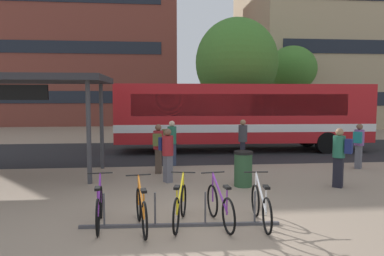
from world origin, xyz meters
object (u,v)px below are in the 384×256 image
parked_bicycle_purple_3 (220,206)px  commuter_maroon_pack_2 (243,138)px  parked_bicycle_orange_1 (141,210)px  trash_bin (243,169)px  street_tree_0 (237,63)px  commuter_navy_pack_1 (167,151)px  parked_bicycle_white_4 (261,206)px  street_tree_1 (292,69)px  commuter_navy_pack_3 (340,153)px  city_bus (243,114)px  parked_bicycle_yellow_2 (180,206)px  commuter_teal_pack_5 (359,143)px  parked_bicycle_purple_0 (99,208)px  commuter_olive_pack_4 (158,145)px  commuter_olive_pack_0 (171,140)px

parked_bicycle_purple_3 → commuter_maroon_pack_2: bearing=-26.0°
parked_bicycle_orange_1 → trash_bin: size_ratio=1.66×
street_tree_0 → commuter_navy_pack_1: bearing=-113.2°
parked_bicycle_white_4 → commuter_maroon_pack_2: commuter_maroon_pack_2 is taller
commuter_maroon_pack_2 → street_tree_1: size_ratio=0.27×
parked_bicycle_white_4 → commuter_navy_pack_3: (3.12, 2.70, 0.60)m
city_bus → trash_bin: (-1.70, -6.87, -1.26)m
parked_bicycle_yellow_2 → parked_bicycle_white_4: bearing=-82.9°
parked_bicycle_orange_1 → street_tree_1: 21.82m
commuter_teal_pack_5 → commuter_maroon_pack_2: bearing=114.5°
parked_bicycle_purple_0 → parked_bicycle_white_4: 3.26m
commuter_olive_pack_4 → commuter_teal_pack_5: commuter_olive_pack_4 is taller
commuter_olive_pack_0 → commuter_olive_pack_4: bearing=-133.3°
trash_bin → commuter_olive_pack_0: bearing=120.3°
parked_bicycle_purple_0 → street_tree_0: 15.95m
commuter_olive_pack_0 → trash_bin: commuter_olive_pack_0 is taller
commuter_olive_pack_0 → commuter_teal_pack_5: (6.76, -1.24, -0.04)m
parked_bicycle_purple_0 → commuter_maroon_pack_2: commuter_maroon_pack_2 is taller
parked_bicycle_white_4 → commuter_navy_pack_3: bearing=-45.7°
commuter_navy_pack_1 → street_tree_0: size_ratio=0.22×
commuter_olive_pack_4 → city_bus: bearing=-32.5°
parked_bicycle_purple_3 → commuter_navy_pack_1: commuter_navy_pack_1 is taller
trash_bin → commuter_navy_pack_1: bearing=161.2°
parked_bicycle_purple_0 → parked_bicycle_orange_1: 0.89m
commuter_teal_pack_5 → street_tree_1: street_tree_1 is taller
parked_bicycle_yellow_2 → parked_bicycle_purple_3: bearing=-83.8°
parked_bicycle_white_4 → trash_bin: bearing=-3.9°
commuter_olive_pack_0 → parked_bicycle_white_4: bearing=-99.6°
parked_bicycle_white_4 → street_tree_1: bearing=-19.5°
parked_bicycle_purple_0 → street_tree_1: (11.15, 18.49, 4.31)m
parked_bicycle_purple_0 → parked_bicycle_orange_1: size_ratio=1.01×
commuter_olive_pack_4 → parked_bicycle_purple_3: bearing=-158.4°
commuter_olive_pack_0 → commuter_teal_pack_5: bearing=-33.6°
commuter_olive_pack_4 → street_tree_0: size_ratio=0.23×
parked_bicycle_purple_0 → commuter_maroon_pack_2: bearing=-40.9°
commuter_olive_pack_4 → commuter_maroon_pack_2: bearing=-58.5°
parked_bicycle_yellow_2 → commuter_olive_pack_0: 6.36m
commuter_olive_pack_0 → commuter_teal_pack_5: commuter_olive_pack_0 is taller
parked_bicycle_white_4 → commuter_olive_pack_0: commuter_olive_pack_0 is taller
parked_bicycle_purple_0 → commuter_navy_pack_1: size_ratio=1.04×
commuter_maroon_pack_2 → commuter_olive_pack_4: 3.57m
parked_bicycle_white_4 → street_tree_0: size_ratio=0.23×
parked_bicycle_yellow_2 → parked_bicycle_white_4: (1.64, -0.14, 0.00)m
commuter_navy_pack_3 → parked_bicycle_white_4: bearing=80.7°
parked_bicycle_purple_0 → commuter_olive_pack_0: commuter_olive_pack_0 is taller
commuter_teal_pack_5 → parked_bicycle_yellow_2: bearing=169.5°
commuter_navy_pack_3 → parked_bicycle_orange_1: bearing=66.2°
street_tree_1 → parked_bicycle_orange_1: bearing=-118.8°
commuter_olive_pack_0 → trash_bin: size_ratio=1.66×
parked_bicycle_purple_3 → commuter_olive_pack_4: commuter_olive_pack_4 is taller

